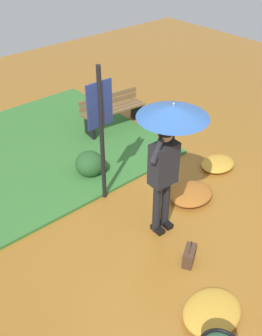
{
  "coord_description": "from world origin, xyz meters",
  "views": [
    {
      "loc": [
        -3.26,
        -2.78,
        4.16
      ],
      "look_at": [
        -0.2,
        0.77,
        0.85
      ],
      "focal_mm": 41.25,
      "sensor_mm": 36.0,
      "label": 1
    }
  ],
  "objects_px": {
    "handbag": "(189,255)",
    "park_bench": "(113,111)",
    "info_sign_post": "(101,121)",
    "person_with_umbrella": "(169,138)"
  },
  "relations": [
    {
      "from": "person_with_umbrella",
      "to": "park_bench",
      "type": "distance_m",
      "value": 3.39
    },
    {
      "from": "handbag",
      "to": "park_bench",
      "type": "bearing_deg",
      "value": 66.63
    },
    {
      "from": "info_sign_post",
      "to": "park_bench",
      "type": "relative_size",
      "value": 1.64
    },
    {
      "from": "park_bench",
      "to": "handbag",
      "type": "bearing_deg",
      "value": -113.37
    },
    {
      "from": "info_sign_post",
      "to": "park_bench",
      "type": "bearing_deg",
      "value": 47.87
    },
    {
      "from": "info_sign_post",
      "to": "handbag",
      "type": "height_order",
      "value": "info_sign_post"
    },
    {
      "from": "info_sign_post",
      "to": "handbag",
      "type": "relative_size",
      "value": 6.22
    },
    {
      "from": "person_with_umbrella",
      "to": "park_bench",
      "type": "relative_size",
      "value": 1.46
    },
    {
      "from": "person_with_umbrella",
      "to": "park_bench",
      "type": "xyz_separation_m",
      "value": [
        1.32,
        2.9,
        -1.15
      ]
    },
    {
      "from": "person_with_umbrella",
      "to": "info_sign_post",
      "type": "bearing_deg",
      "value": 103.37
    }
  ]
}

